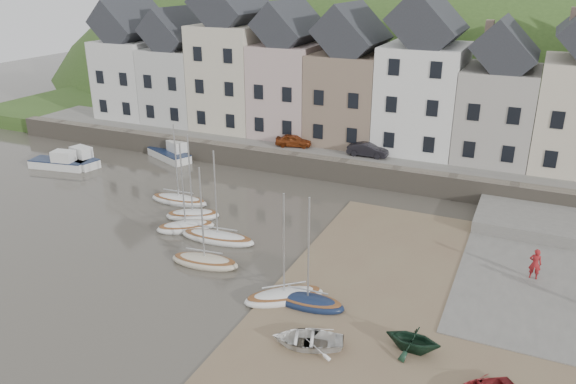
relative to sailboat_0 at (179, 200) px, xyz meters
The scene contains 23 objects.
ground 12.20m from the sailboat_0, 37.76° to the right, with size 160.00×160.00×0.00m, color #423D34.
quay_land 26.36m from the sailboat_0, 68.55° to the left, with size 90.00×30.00×1.50m, color #375321.
quay_street 16.26m from the sailboat_0, 53.51° to the left, with size 70.00×7.00×0.10m, color slate.
seawall 13.57m from the sailboat_0, 44.67° to the left, with size 70.00×1.20×1.80m, color slate.
beach 21.95m from the sailboat_0, 19.89° to the right, with size 18.00×26.00×0.06m, color brown.
slipway 24.65m from the sailboat_0, ahead, with size 8.00×18.00×0.12m, color slate.
hillside 55.80m from the sailboat_0, 84.95° to the left, with size 134.40×84.00×84.00m.
townhouse_terrace 21.29m from the sailboat_0, 55.41° to the left, with size 61.05×8.00×13.93m.
sailboat_0 is the anchor object (origin of this frame).
sailboat_1 3.12m from the sailboat_0, 37.44° to the right, with size 4.01×3.01×6.32m.
sailboat_2 10.04m from the sailboat_0, 46.68° to the right, with size 4.38×2.03×6.32m.
sailboat_3 4.89m from the sailboat_0, 50.10° to the right, with size 3.96×3.53×6.32m.
sailboat_4 7.32m from the sailboat_0, 35.66° to the right, with size 5.19×2.00×6.32m.
sailboat_5 16.61m from the sailboat_0, 31.95° to the right, with size 4.03×1.73×6.32m.
sailboat_6 15.51m from the sailboat_0, 34.69° to the right, with size 4.27×3.94×6.32m.
motorboat_0 13.98m from the sailboat_0, 164.90° to the left, with size 5.44×2.73×1.70m.
motorboat_1 14.26m from the sailboat_0, behind, with size 5.37×2.61×1.70m.
motorboat_2 10.89m from the sailboat_0, 128.41° to the left, with size 5.35×3.65×1.70m.
rowboat_white 19.44m from the sailboat_0, 37.75° to the right, with size 2.36×3.30×0.68m, color white.
rowboat_green 22.39m from the sailboat_0, 27.38° to the right, with size 2.15×2.49×1.31m, color #163221.
person_red 24.66m from the sailboat_0, ahead, with size 0.66×0.43×1.81m, color maroon.
car_left 12.84m from the sailboat_0, 71.37° to the left, with size 1.28×3.19×1.09m, color maroon.
car_right 16.35m from the sailboat_0, 47.80° to the left, with size 1.20×3.43×1.13m, color black.
Camera 1 is at (13.77, -24.34, 16.22)m, focal length 34.86 mm.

